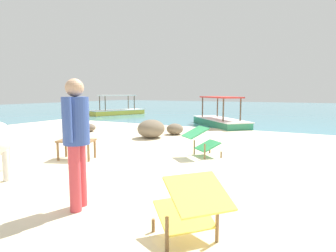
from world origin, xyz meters
The scene contains 12 objects.
sand_beach centered at (0.00, 0.00, 0.02)m, with size 18.00×14.00×0.04m, color beige.
water_surface centered at (0.00, 22.00, 0.00)m, with size 60.00×36.00×0.03m, color teal.
low_bench_table centered at (-1.42, 0.45, 0.40)m, with size 0.87×0.68×0.43m.
bottle centered at (-1.54, 0.46, 0.59)m, with size 0.07×0.07×0.30m.
deck_chair_near centered at (2.15, -1.61, 0.42)m, with size 0.92×0.91×0.68m.
deck_chair_far centered at (0.89, 1.95, 0.42)m, with size 0.91×0.92×0.68m.
person_standing centered at (0.56, -1.47, 0.99)m, with size 0.32×0.48×1.62m.
shore_rock_medium centered at (-1.13, 4.69, 0.23)m, with size 0.58×0.56×0.38m, color #756651.
shore_rock_small centered at (-1.49, 3.70, 0.33)m, with size 0.95×0.83×0.59m, color #756651.
shore_rock_flat centered at (-4.30, 3.87, 0.19)m, with size 0.52×0.49×0.29m, color #6B5B4C.
boat_green centered at (-0.58, 8.07, 0.29)m, with size 3.36×3.47×1.29m.
boat_yellow centered at (-8.53, 11.06, 0.29)m, with size 2.48×3.83×1.29m.
Camera 1 is at (3.15, -3.98, 1.50)m, focal length 30.22 mm.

